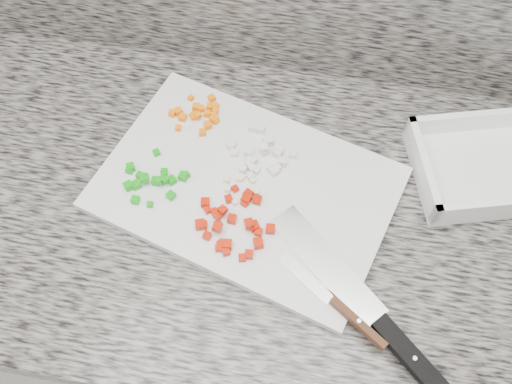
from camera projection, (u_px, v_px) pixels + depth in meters
cabinet at (245, 297)px, 1.33m from camera, size 3.92×0.62×0.86m
countertop at (241, 206)px, 0.94m from camera, size 3.96×0.64×0.04m
cutting_board at (246, 188)px, 0.93m from camera, size 0.53×0.43×0.02m
carrot_pile at (200, 114)px, 0.99m from camera, size 0.09×0.09×0.02m
onion_pile at (263, 153)px, 0.95m from camera, size 0.12×0.11×0.02m
green_pepper_pile at (152, 180)px, 0.92m from camera, size 0.11×0.11×0.02m
red_pepper_pile at (232, 222)px, 0.88m from camera, size 0.12×0.13×0.02m
garlic_pile at (242, 187)px, 0.92m from camera, size 0.06×0.06×0.01m
chef_knife at (382, 325)px, 0.80m from camera, size 0.29×0.27×0.02m
paring_knife at (344, 311)px, 0.81m from camera, size 0.17×0.13×0.02m
tray at (491, 166)px, 0.94m from camera, size 0.29×0.24×0.05m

